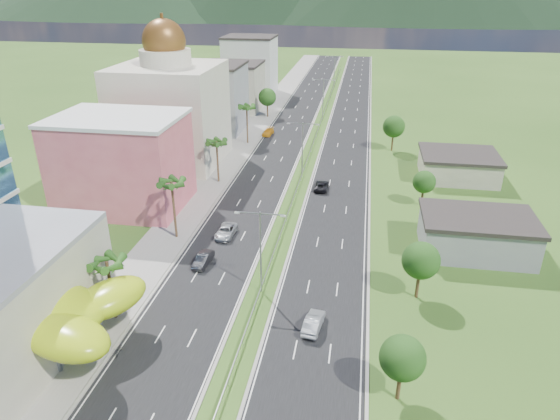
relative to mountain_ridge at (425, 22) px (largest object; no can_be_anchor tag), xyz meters
The scene contains 33 objects.
ground 453.98m from the mountain_ridge, 97.59° to the right, with size 500.00×500.00×0.00m, color #2D5119.
road_left 366.27m from the mountain_ridge, 100.62° to the right, with size 11.00×260.00×0.04m, color black.
road_right 363.81m from the mountain_ridge, 98.30° to the right, with size 11.00×260.00×0.04m, color black.
sidewalk_left 368.14m from the mountain_ridge, 102.07° to the right, with size 7.00×260.00×0.12m, color gray.
median_guardrail 382.74m from the mountain_ridge, 99.02° to the right, with size 0.10×216.06×0.76m.
streetlight_median_b 444.12m from the mountain_ridge, 97.77° to the right, with size 6.04×0.25×11.00m.
streetlight_median_c 404.53m from the mountain_ridge, 98.53° to the right, with size 6.04×0.25×11.00m.
streetlight_median_d 360.10m from the mountain_ridge, 99.59° to the right, with size 6.04×0.25×11.00m.
streetlight_median_e 315.83m from the mountain_ridge, 100.95° to the right, with size 6.04×0.25×11.00m.
lime_canopy 461.02m from the mountain_ridge, 99.99° to the right, with size 18.00×15.00×7.40m.
pink_shophouse 427.23m from the mountain_ridge, 101.89° to the right, with size 20.00×15.00×15.00m, color #C7515F.
domed_building 404.84m from the mountain_ridge, 102.56° to the right, with size 20.00×20.00×28.70m.
midrise_grey 380.17m from the mountain_ridge, 103.23° to the right, with size 16.00×15.00×16.00m, color gray.
midrise_beige 358.77m from the mountain_ridge, 104.04° to the right, with size 16.00×15.00×13.00m, color #A69F88.
midrise_white 336.56m from the mountain_ridge, 104.99° to the right, with size 16.00×15.00×18.00m, color silver.
shed_near 426.21m from the mountain_ridge, 94.31° to the right, with size 15.00×10.00×5.00m, color gray.
shed_far 396.14m from the mountain_ridge, 94.34° to the right, with size 14.00×12.00×4.40m, color #A69F88.
palm_tree_b 454.37m from the mountain_ridge, 99.57° to the right, with size 3.60×3.60×8.10m.
palm_tree_c 434.69m from the mountain_ridge, 100.00° to the right, with size 3.60×3.60×9.60m.
palm_tree_d 412.05m from the mountain_ridge, 100.56° to the right, with size 3.60×3.60×8.60m.
palm_tree_e 387.52m from the mountain_ridge, 101.24° to the right, with size 3.60×3.60×9.40m.
leafy_tree_lfar 362.98m from the mountain_ridge, 102.01° to the right, with size 4.90×4.90×8.05m.
leafy_tree_ra 457.15m from the mountain_ridge, 95.52° to the right, with size 4.20×4.20×6.90m.
leafy_tree_rb 439.95m from the mountain_ridge, 95.35° to the right, with size 4.55×4.55×7.47m.
leafy_tree_rc 411.78m from the mountain_ridge, 95.30° to the right, with size 3.85×3.85×6.33m.
leafy_tree_rd 382.35m from the mountain_ridge, 96.31° to the right, with size 4.90×4.90×8.05m.
mountain_ridge is the anchor object (origin of this frame).
car_dark_left 440.43m from the mountain_ridge, 99.03° to the right, with size 1.62×4.65×1.53m, color black.
car_silver_mid_left 431.79m from the mountain_ridge, 99.09° to the right, with size 2.50×5.42×1.51m, color #95979B.
car_yellow_far_left 379.38m from the mountain_ridge, 100.94° to the right, with size 2.07×5.10×1.48m, color orange.
car_silver_right 449.27m from the mountain_ridge, 96.75° to the right, with size 1.71×4.90×1.62m, color #9C9FA4.
car_dark_far_right 409.38m from the mountain_ridge, 97.81° to the right, with size 2.43×5.27×1.46m, color black.
motorcycle 459.41m from the mountain_ridge, 99.05° to the right, with size 0.53×1.77×1.13m, color black.
Camera 1 is at (10.97, -41.09, 35.58)m, focal length 32.00 mm.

